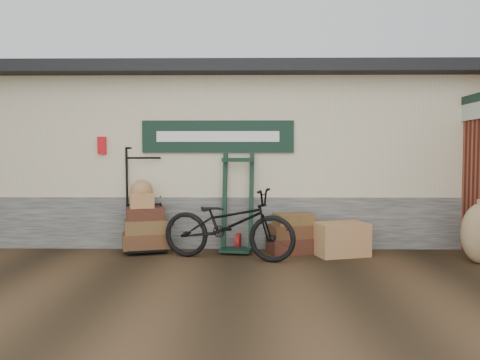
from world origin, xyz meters
The scene contains 7 objects.
ground centered at (0.00, 0.00, 0.00)m, with size 80.00×80.00×0.00m, color black.
station_building centered at (-0.01, 2.74, 1.61)m, with size 14.40×4.10×3.20m.
porter_trolley centered at (-1.55, 0.85, 0.91)m, with size 0.91×0.68×1.81m, color black, non-canonical shape.
green_barrow centered at (0.04, 0.78, 0.83)m, with size 0.60×0.51×1.66m, color black, non-canonical shape.
suitcase_stack centered at (0.94, 0.66, 0.34)m, with size 0.76×0.48×0.67m, color #391912, non-canonical shape.
wicker_hamper centered at (1.73, 0.49, 0.27)m, with size 0.82×0.53×0.53m, color #97633C.
bicycle centered at (-0.09, 0.17, 0.62)m, with size 2.13×0.74×1.24m, color black.
Camera 1 is at (0.19, -7.07, 1.62)m, focal length 35.00 mm.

